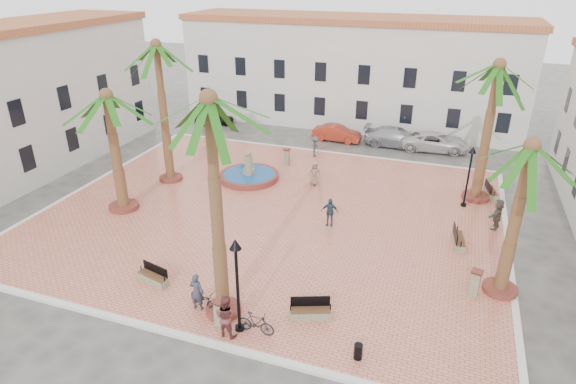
% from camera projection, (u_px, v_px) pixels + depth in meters
% --- Properties ---
extents(ground, '(120.00, 120.00, 0.00)m').
position_uv_depth(ground, '(272.00, 214.00, 28.59)').
color(ground, '#56544F').
rests_on(ground, ground).
extents(plaza, '(26.00, 22.00, 0.15)m').
position_uv_depth(plaza, '(272.00, 213.00, 28.56)').
color(plaza, '#DE785E').
rests_on(plaza, ground).
extents(kerb_n, '(26.30, 0.30, 0.16)m').
position_uv_depth(kerb_n, '(322.00, 152.00, 37.95)').
color(kerb_n, silver).
rests_on(kerb_n, ground).
extents(kerb_s, '(26.30, 0.30, 0.16)m').
position_uv_depth(kerb_s, '(173.00, 333.00, 19.17)').
color(kerb_s, silver).
rests_on(kerb_s, ground).
extents(kerb_e, '(0.30, 22.30, 0.16)m').
position_uv_depth(kerb_e, '(508.00, 252.00, 24.64)').
color(kerb_e, silver).
rests_on(kerb_e, ground).
extents(kerb_w, '(0.30, 22.30, 0.16)m').
position_uv_depth(kerb_w, '(93.00, 183.00, 32.48)').
color(kerb_w, silver).
rests_on(kerb_w, ground).
extents(building_north, '(30.40, 7.40, 9.50)m').
position_uv_depth(building_north, '(351.00, 71.00, 43.64)').
color(building_north, silver).
rests_on(building_north, ground).
extents(building_west, '(6.40, 24.40, 10.00)m').
position_uv_depth(building_west, '(7.00, 104.00, 32.19)').
color(building_west, silver).
rests_on(building_west, ground).
extents(fountain, '(4.03, 4.03, 2.08)m').
position_uv_depth(fountain, '(249.00, 175.00, 32.83)').
color(fountain, brown).
rests_on(fountain, plaza).
extents(palm_nw, '(5.03, 5.03, 9.29)m').
position_uv_depth(palm_nw, '(158.00, 59.00, 29.45)').
color(palm_nw, brown).
rests_on(palm_nw, plaza).
extents(palm_sw, '(5.68, 5.68, 7.27)m').
position_uv_depth(palm_sw, '(109.00, 111.00, 26.41)').
color(palm_sw, brown).
rests_on(palm_sw, plaza).
extents(palm_s, '(4.90, 4.90, 9.44)m').
position_uv_depth(palm_s, '(210.00, 124.00, 16.80)').
color(palm_s, brown).
rests_on(palm_s, plaza).
extents(palm_e, '(4.94, 4.94, 7.23)m').
position_uv_depth(palm_e, '(528.00, 165.00, 18.98)').
color(palm_e, brown).
rests_on(palm_e, plaza).
extents(palm_ne, '(5.46, 5.46, 8.65)m').
position_uv_depth(palm_ne, '(497.00, 81.00, 27.04)').
color(palm_ne, brown).
rests_on(palm_ne, plaza).
extents(bench_s, '(1.69, 0.86, 0.85)m').
position_uv_depth(bench_s, '(153.00, 278.00, 22.06)').
color(bench_s, gray).
rests_on(bench_s, plaza).
extents(bench_se, '(1.81, 1.12, 0.92)m').
position_uv_depth(bench_se, '(310.00, 312.00, 19.82)').
color(bench_se, gray).
rests_on(bench_se, plaza).
extents(bench_e, '(0.77, 1.83, 0.93)m').
position_uv_depth(bench_e, '(458.00, 241.00, 25.00)').
color(bench_e, gray).
rests_on(bench_e, plaza).
extents(bench_ne, '(0.84, 1.72, 0.87)m').
position_uv_depth(bench_ne, '(490.00, 192.00, 30.42)').
color(bench_ne, gray).
rests_on(bench_ne, plaza).
extents(lamppost_s, '(0.46, 0.46, 4.20)m').
position_uv_depth(lamppost_s, '(237.00, 270.00, 18.06)').
color(lamppost_s, black).
rests_on(lamppost_s, plaza).
extents(lamppost_e, '(0.41, 0.41, 3.81)m').
position_uv_depth(lamppost_e, '(470.00, 166.00, 28.15)').
color(lamppost_e, black).
rests_on(lamppost_e, plaza).
extents(bollard_se, '(0.50, 0.50, 1.24)m').
position_uv_depth(bollard_se, '(220.00, 313.00, 19.20)').
color(bollard_se, gray).
rests_on(bollard_se, plaza).
extents(bollard_n, '(0.47, 0.47, 1.25)m').
position_uv_depth(bollard_n, '(287.00, 157.00, 34.99)').
color(bollard_n, gray).
rests_on(bollard_n, plaza).
extents(bollard_e, '(0.55, 0.55, 1.29)m').
position_uv_depth(bollard_e, '(475.00, 283.00, 21.00)').
color(bollard_e, gray).
rests_on(bollard_e, plaza).
extents(litter_bin, '(0.33, 0.33, 0.63)m').
position_uv_depth(litter_bin, '(358.00, 351.00, 17.73)').
color(litter_bin, black).
rests_on(litter_bin, plaza).
extents(cyclist_a, '(0.65, 0.44, 1.73)m').
position_uv_depth(cyclist_a, '(197.00, 292.00, 20.10)').
color(cyclist_a, '#313447').
rests_on(cyclist_a, plaza).
extents(bicycle_a, '(1.64, 1.04, 0.82)m').
position_uv_depth(bicycle_a, '(203.00, 299.00, 20.40)').
color(bicycle_a, black).
rests_on(bicycle_a, plaza).
extents(cyclist_b, '(0.93, 0.75, 1.82)m').
position_uv_depth(cyclist_b, '(226.00, 316.00, 18.63)').
color(cyclist_b, brown).
rests_on(cyclist_b, plaza).
extents(bicycle_b, '(1.59, 0.49, 0.95)m').
position_uv_depth(bicycle_b, '(256.00, 323.00, 18.91)').
color(bicycle_b, black).
rests_on(bicycle_b, plaza).
extents(pedestrian_fountain_a, '(0.95, 0.82, 1.63)m').
position_uv_depth(pedestrian_fountain_a, '(315.00, 173.00, 31.73)').
color(pedestrian_fountain_a, '#9F7E6B').
rests_on(pedestrian_fountain_a, plaza).
extents(pedestrian_fountain_b, '(1.00, 0.52, 1.64)m').
position_uv_depth(pedestrian_fountain_b, '(330.00, 212.00, 26.75)').
color(pedestrian_fountain_b, '#2D4053').
rests_on(pedestrian_fountain_b, plaza).
extents(pedestrian_north, '(0.62, 1.04, 1.58)m').
position_uv_depth(pedestrian_north, '(315.00, 147.00, 36.52)').
color(pedestrian_north, '#414045').
rests_on(pedestrian_north, plaza).
extents(pedestrian_east, '(1.02, 1.73, 1.77)m').
position_uv_depth(pedestrian_east, '(498.00, 214.00, 26.36)').
color(pedestrian_east, '#63574B').
rests_on(pedestrian_east, plaza).
extents(car_black, '(3.87, 2.56, 1.22)m').
position_uv_depth(car_black, '(214.00, 118.00, 44.60)').
color(car_black, black).
rests_on(car_black, ground).
extents(car_red, '(4.07, 1.49, 1.33)m').
position_uv_depth(car_red, '(337.00, 133.00, 40.35)').
color(car_red, '#AA2D1B').
rests_on(car_red, ground).
extents(car_silver, '(5.33, 2.24, 1.54)m').
position_uv_depth(car_silver, '(397.00, 137.00, 39.04)').
color(car_silver, '#9D9EA6').
rests_on(car_silver, ground).
extents(car_white, '(5.45, 2.88, 1.46)m').
position_uv_depth(car_white, '(435.00, 142.00, 38.21)').
color(car_white, silver).
rests_on(car_white, ground).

